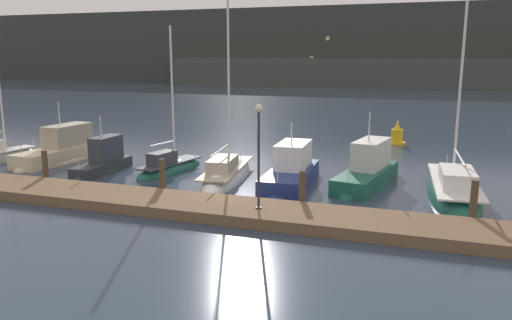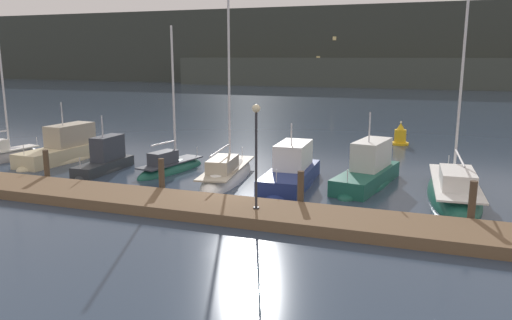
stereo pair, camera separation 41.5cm
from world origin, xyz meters
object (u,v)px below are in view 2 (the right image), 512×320
object	(u,v)px
motorboat_berth_2	(65,154)
sailboat_berth_4	(170,169)
dock_lamppost	(256,140)
motorboat_berth_7	(367,177)
channel_buoy	(400,136)
sailboat_berth_1	(4,159)
motorboat_berth_6	(291,177)
sailboat_berth_8	(454,194)
motorboat_berth_3	(105,164)
sailboat_berth_5	(227,177)

from	to	relation	value
motorboat_berth_2	sailboat_berth_4	xyz separation A→B (m)	(7.76, -0.52, -0.27)
dock_lamppost	motorboat_berth_7	bearing A→B (deg)	63.67
sailboat_berth_4	channel_buoy	xyz separation A→B (m)	(11.66, 13.48, 0.47)
sailboat_berth_1	motorboat_berth_6	xyz separation A→B (m)	(18.38, 0.53, 0.25)
sailboat_berth_4	dock_lamppost	bearing A→B (deg)	-40.48
motorboat_berth_6	channel_buoy	size ratio (longest dim) A/B	3.72
sailboat_berth_8	motorboat_berth_3	bearing A→B (deg)	-177.02
motorboat_berth_3	sailboat_berth_8	size ratio (longest dim) A/B	0.40
motorboat_berth_2	motorboat_berth_3	xyz separation A→B (m)	(4.16, -1.62, -0.05)
sailboat_berth_1	motorboat_berth_6	size ratio (longest dim) A/B	1.38
sailboat_berth_8	channel_buoy	world-z (taller)	sailboat_berth_8
sailboat_berth_8	channel_buoy	distance (m)	14.02
sailboat_berth_4	motorboat_berth_3	bearing A→B (deg)	-163.13
sailboat_berth_4	motorboat_berth_6	size ratio (longest dim) A/B	1.34
sailboat_berth_5	motorboat_berth_6	distance (m)	3.53
channel_buoy	sailboat_berth_5	bearing A→B (deg)	-119.68
sailboat_berth_1	sailboat_berth_8	distance (m)	26.18
sailboat_berth_1	dock_lamppost	distance (m)	19.59
channel_buoy	motorboat_berth_6	bearing A→B (deg)	-107.66
motorboat_berth_2	sailboat_berth_8	world-z (taller)	sailboat_berth_8
motorboat_berth_3	motorboat_berth_7	xyz separation A→B (m)	(14.51, 1.78, 0.04)
sailboat_berth_1	sailboat_berth_4	distance (m)	11.22
motorboat_berth_2	dock_lamppost	world-z (taller)	dock_lamppost
sailboat_berth_5	channel_buoy	xyz separation A→B (m)	(7.97, 13.98, 0.51)
sailboat_berth_1	sailboat_berth_8	bearing A→B (deg)	1.94
motorboat_berth_3	sailboat_berth_4	world-z (taller)	sailboat_berth_4
sailboat_berth_1	motorboat_berth_2	size ratio (longest dim) A/B	1.26
sailboat_berth_1	sailboat_berth_4	xyz separation A→B (m)	(11.17, 1.01, 0.01)
sailboat_berth_1	sailboat_berth_8	size ratio (longest dim) A/B	0.76
sailboat_berth_4	sailboat_berth_8	size ratio (longest dim) A/B	0.73
sailboat_berth_1	sailboat_berth_8	world-z (taller)	sailboat_berth_8
sailboat_berth_4	motorboat_berth_7	distance (m)	10.93
channel_buoy	dock_lamppost	world-z (taller)	dock_lamppost
motorboat_berth_3	dock_lamppost	xyz separation A→B (m)	(11.03, -5.24, 2.85)
sailboat_berth_1	sailboat_berth_4	bearing A→B (deg)	5.18
dock_lamppost	motorboat_berth_6	bearing A→B (deg)	92.10
sailboat_berth_1	motorboat_berth_3	bearing A→B (deg)	-0.61
motorboat_berth_3	dock_lamppost	distance (m)	12.54
sailboat_berth_1	sailboat_berth_5	size ratio (longest dim) A/B	0.78
sailboat_berth_1	sailboat_berth_5	xyz separation A→B (m)	(14.86, 0.51, -0.02)
motorboat_berth_7	motorboat_berth_6	bearing A→B (deg)	-162.39
motorboat_berth_7	channel_buoy	xyz separation A→B (m)	(0.75, 12.79, 0.21)
motorboat_berth_7	dock_lamppost	size ratio (longest dim) A/B	1.65
sailboat_berth_1	motorboat_berth_7	bearing A→B (deg)	4.41
sailboat_berth_1	motorboat_berth_3	size ratio (longest dim) A/B	1.89
motorboat_berth_2	sailboat_berth_4	size ratio (longest dim) A/B	0.82
motorboat_berth_2	motorboat_berth_7	distance (m)	18.66
motorboat_berth_2	sailboat_berth_8	distance (m)	22.77
motorboat_berth_3	motorboat_berth_6	world-z (taller)	motorboat_berth_3
dock_lamppost	motorboat_berth_3	bearing A→B (deg)	154.57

